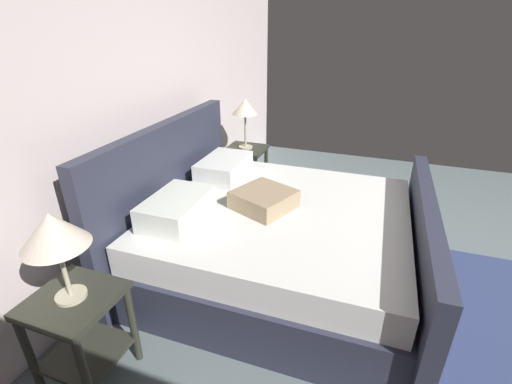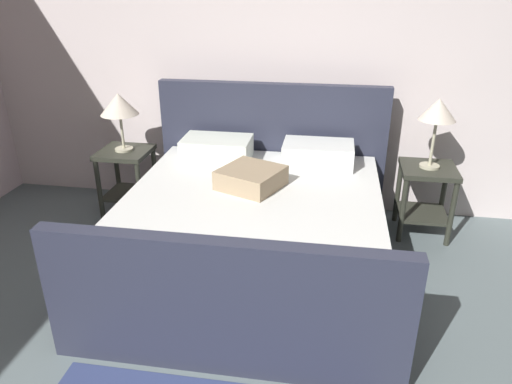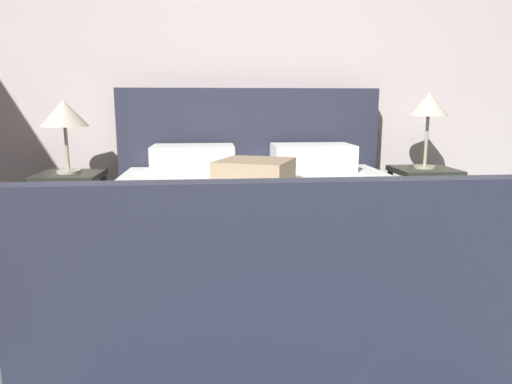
{
  "view_description": "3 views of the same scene",
  "coord_description": "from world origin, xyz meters",
  "px_view_note": "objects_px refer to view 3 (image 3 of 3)",
  "views": [
    {
      "loc": [
        -2.6,
        1.55,
        1.93
      ],
      "look_at": [
        -0.19,
        2.42,
        0.7
      ],
      "focal_mm": 25.06,
      "sensor_mm": 36.0,
      "label": 1
    },
    {
      "loc": [
        0.29,
        -0.82,
        2.02
      ],
      "look_at": [
        -0.28,
        2.52,
        0.49
      ],
      "focal_mm": 33.67,
      "sensor_mm": 36.0,
      "label": 2
    },
    {
      "loc": [
        -0.5,
        -0.31,
        1.08
      ],
      "look_at": [
        -0.3,
        2.09,
        0.61
      ],
      "focal_mm": 31.92,
      "sensor_mm": 36.0,
      "label": 3
    }
  ],
  "objects_px": {
    "bed": "(263,232)",
    "table_lamp_right": "(429,107)",
    "table_lamp_left": "(64,115)",
    "nightstand_left": "(71,200)",
    "nightstand_right": "(423,194)"
  },
  "relations": [
    {
      "from": "bed",
      "to": "nightstand_right",
      "type": "xyz_separation_m",
      "value": [
        1.31,
        0.77,
        0.05
      ]
    },
    {
      "from": "table_lamp_left",
      "to": "table_lamp_right",
      "type": "bearing_deg",
      "value": 0.57
    },
    {
      "from": "table_lamp_right",
      "to": "nightstand_left",
      "type": "bearing_deg",
      "value": -179.43
    },
    {
      "from": "nightstand_left",
      "to": "table_lamp_left",
      "type": "distance_m",
      "value": 0.6
    },
    {
      "from": "table_lamp_right",
      "to": "table_lamp_left",
      "type": "xyz_separation_m",
      "value": [
        -2.62,
        -0.03,
        -0.05
      ]
    },
    {
      "from": "bed",
      "to": "nightstand_right",
      "type": "relative_size",
      "value": 3.56
    },
    {
      "from": "bed",
      "to": "table_lamp_left",
      "type": "height_order",
      "value": "bed"
    },
    {
      "from": "table_lamp_right",
      "to": "table_lamp_left",
      "type": "distance_m",
      "value": 2.62
    },
    {
      "from": "nightstand_left",
      "to": "table_lamp_right",
      "type": "bearing_deg",
      "value": 0.57
    },
    {
      "from": "table_lamp_left",
      "to": "nightstand_right",
      "type": "bearing_deg",
      "value": 0.57
    },
    {
      "from": "table_lamp_right",
      "to": "nightstand_left",
      "type": "xyz_separation_m",
      "value": [
        -2.62,
        -0.03,
        -0.66
      ]
    },
    {
      "from": "table_lamp_right",
      "to": "nightstand_right",
      "type": "bearing_deg",
      "value": -116.57
    },
    {
      "from": "table_lamp_left",
      "to": "nightstand_left",
      "type": "bearing_deg",
      "value": -75.96
    },
    {
      "from": "nightstand_right",
      "to": "nightstand_left",
      "type": "xyz_separation_m",
      "value": [
        -2.62,
        -0.03,
        0.0
      ]
    },
    {
      "from": "bed",
      "to": "table_lamp_right",
      "type": "height_order",
      "value": "bed"
    }
  ]
}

